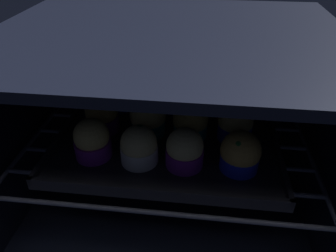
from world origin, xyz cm
name	(u,v)px	position (x,y,z in cm)	size (l,w,h in cm)	color
oven_cavity	(171,114)	(0.00, 26.25, 17.00)	(59.00, 47.00, 37.00)	black
oven_rack	(168,139)	(0.00, 22.00, 13.60)	(54.80, 42.00, 0.80)	#444756
baking_tray	(168,136)	(0.00, 21.57, 14.67)	(41.60, 33.15, 2.20)	black
muffin_row0_col0	(92,140)	(-12.34, 13.44, 18.64)	(6.49, 6.49, 7.40)	#7A238C
muffin_row0_col1	(139,146)	(-3.95, 12.92, 18.30)	(6.49, 6.49, 7.03)	silver
muffin_row0_col2	(185,150)	(3.85, 12.87, 18.38)	(6.49, 6.49, 7.13)	#7A238C
muffin_row0_col3	(240,153)	(13.05, 13.08, 18.28)	(6.76, 6.76, 7.04)	#1928B7
muffin_row1_col0	(102,115)	(-13.08, 21.80, 18.57)	(6.49, 6.49, 7.44)	#7A238C
muffin_row1_col1	(148,117)	(-3.85, 21.47, 18.84)	(7.01, 7.01, 7.80)	#0C8C84
muffin_row1_col2	(190,122)	(4.29, 21.78, 18.30)	(6.83, 6.83, 7.21)	#0C8C84
muffin_row1_col3	(235,124)	(12.73, 21.89, 18.42)	(6.61, 6.61, 7.82)	#1928B7
muffin_row2_col0	(115,94)	(-12.65, 30.13, 18.73)	(6.64, 6.64, 7.61)	#1928B7
muffin_row2_col1	(153,97)	(-4.34, 30.16, 18.50)	(6.62, 6.62, 7.32)	#0C8C84
muffin_row2_col2	(191,101)	(4.04, 29.70, 18.33)	(6.49, 6.49, 7.03)	#0C8C84
muffin_row2_col3	(232,103)	(12.50, 29.68, 18.34)	(6.61, 6.61, 7.76)	red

